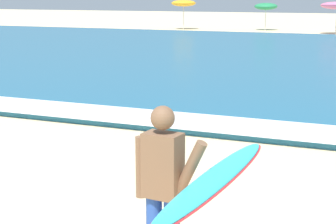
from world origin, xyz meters
TOP-DOWN VIEW (x-y plane):
  - sea at (0.00, 19.74)m, footprint 120.00×28.00m
  - surf_foam at (0.00, 6.34)m, footprint 120.00×1.46m
  - surfer_with_board at (3.53, 0.33)m, footprint 1.04×2.34m
  - beach_umbrella_0 at (-10.68, 36.84)m, footprint 1.90×1.91m
  - beach_umbrella_1 at (-4.47, 38.14)m, footprint 1.74×1.76m

SIDE VIEW (x-z plane):
  - sea at x=0.00m, z-range 0.00..0.14m
  - surf_foam at x=0.00m, z-range 0.14..0.15m
  - surfer_with_board at x=3.53m, z-range 0.16..1.89m
  - beach_umbrella_1 at x=-4.47m, z-range 0.76..2.86m
  - beach_umbrella_0 at x=-10.68m, z-range 0.89..3.17m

